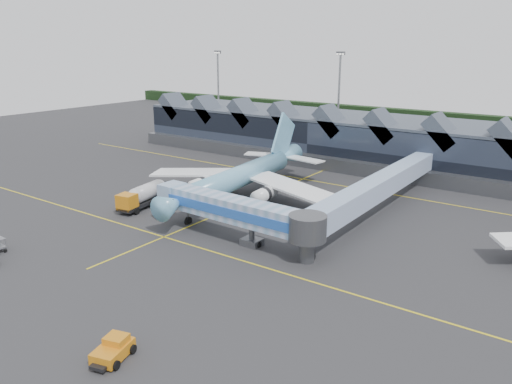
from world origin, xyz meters
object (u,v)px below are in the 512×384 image
Objects in this scene: jet_bridge at (245,213)px; fuel_truck at (143,195)px; main_airliner at (242,175)px; pushback_tug at (113,350)px.

jet_bridge is 21.97m from fuel_truck.
pushback_tug is (17.94, -41.14, -2.97)m from main_airliner.
jet_bridge is at bearing -57.53° from main_airliner.
main_airliner is 1.55× the size of jet_bridge.
pushback_tug is (5.80, -25.46, -3.24)m from jet_bridge.
main_airliner is 3.85× the size of fuel_truck.
main_airliner reaches higher than fuel_truck.
jet_bridge is at bearing -17.72° from fuel_truck.
fuel_truck is (-21.69, 2.87, -2.09)m from jet_bridge.
jet_bridge reaches higher than fuel_truck.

